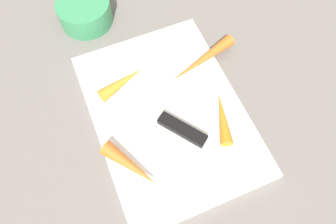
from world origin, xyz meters
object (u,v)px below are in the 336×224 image
(carrot_short, at_px, (223,118))
(carrot_shortest, at_px, (122,82))
(carrot_long, at_px, (130,165))
(carrot_longest, at_px, (202,60))
(knife, at_px, (176,126))
(cutting_board, at_px, (168,113))
(small_bowl, at_px, (85,12))

(carrot_short, distance_m, carrot_shortest, 0.19)
(carrot_long, bearing_deg, carrot_shortest, 134.02)
(carrot_longest, xyz_separation_m, carrot_shortest, (-0.01, -0.16, 0.00))
(knife, height_order, carrot_shortest, carrot_shortest)
(carrot_longest, height_order, carrot_long, carrot_long)
(cutting_board, distance_m, carrot_short, 0.10)
(cutting_board, distance_m, knife, 0.03)
(cutting_board, relative_size, carrot_shortest, 3.86)
(carrot_longest, relative_size, carrot_long, 1.40)
(carrot_longest, bearing_deg, carrot_long, 19.34)
(carrot_longest, height_order, small_bowl, small_bowl)
(cutting_board, xyz_separation_m, carrot_long, (0.07, -0.10, 0.02))
(carrot_shortest, height_order, small_bowl, small_bowl)
(cutting_board, xyz_separation_m, carrot_longest, (-0.07, 0.10, 0.02))
(carrot_long, height_order, carrot_shortest, carrot_long)
(cutting_board, bearing_deg, carrot_short, 57.01)
(cutting_board, distance_m, small_bowl, 0.28)
(knife, bearing_deg, carrot_short, -139.76)
(carrot_short, bearing_deg, carrot_shortest, 64.12)
(small_bowl, bearing_deg, knife, 13.59)
(carrot_long, relative_size, carrot_shortest, 1.14)
(carrot_longest, xyz_separation_m, small_bowl, (-0.20, -0.17, 0.00))
(carrot_shortest, bearing_deg, knife, -80.18)
(cutting_board, bearing_deg, knife, 1.69)
(carrot_short, xyz_separation_m, carrot_shortest, (-0.14, -0.14, 0.00))
(knife, bearing_deg, carrot_longest, -79.28)
(carrot_shortest, bearing_deg, cutting_board, -72.28)
(cutting_board, bearing_deg, carrot_long, -53.49)
(cutting_board, distance_m, carrot_long, 0.12)
(knife, distance_m, small_bowl, 0.31)
(cutting_board, relative_size, small_bowl, 3.30)
(knife, relative_size, carrot_long, 1.64)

